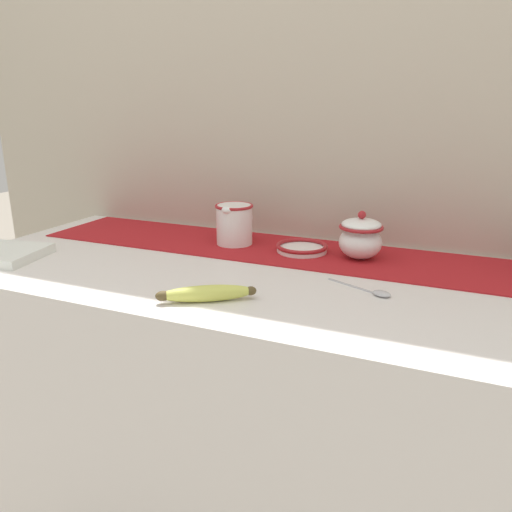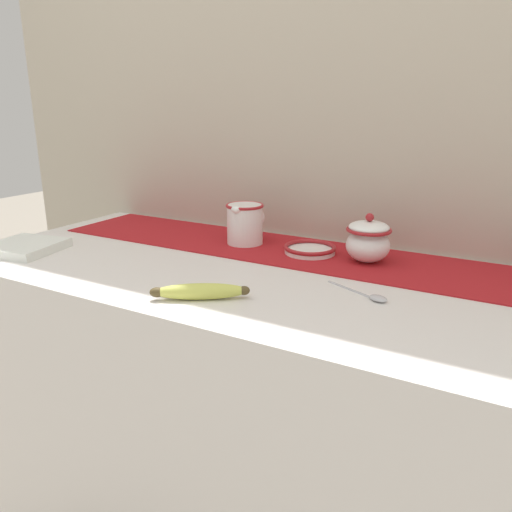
# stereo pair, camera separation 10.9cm
# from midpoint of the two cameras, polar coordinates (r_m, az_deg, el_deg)

# --- Properties ---
(countertop) EXTENTS (1.51, 0.65, 0.90)m
(countertop) POSITION_cam_midpoint_polar(r_m,az_deg,el_deg) (1.37, -2.02, -19.90)
(countertop) COLOR silver
(countertop) RESTS_ON ground_plane
(back_wall) EXTENTS (2.31, 0.04, 2.40)m
(back_wall) POSITION_cam_midpoint_polar(r_m,az_deg,el_deg) (1.41, 3.79, 14.07)
(back_wall) COLOR #B7AD99
(back_wall) RESTS_ON ground_plane
(table_runner) EXTENTS (1.39, 0.27, 0.00)m
(table_runner) POSITION_cam_midpoint_polar(r_m,az_deg,el_deg) (1.31, 1.09, 0.64)
(table_runner) COLOR #A8191E
(table_runner) RESTS_ON countertop
(cream_pitcher) EXTENTS (0.10, 0.12, 0.11)m
(cream_pitcher) POSITION_cam_midpoint_polar(r_m,az_deg,el_deg) (1.36, -4.78, 3.79)
(cream_pitcher) COLOR white
(cream_pitcher) RESTS_ON countertop
(sugar_bowl) EXTENTS (0.11, 0.11, 0.12)m
(sugar_bowl) POSITION_cam_midpoint_polar(r_m,az_deg,el_deg) (1.24, 9.41, 2.08)
(sugar_bowl) COLOR white
(sugar_bowl) RESTS_ON countertop
(small_dish) EXTENTS (0.13, 0.13, 0.02)m
(small_dish) POSITION_cam_midpoint_polar(r_m,az_deg,el_deg) (1.29, 2.85, 0.92)
(small_dish) COLOR white
(small_dish) RESTS_ON countertop
(banana) EXTENTS (0.18, 0.13, 0.03)m
(banana) POSITION_cam_midpoint_polar(r_m,az_deg,el_deg) (0.98, -8.86, -4.31)
(banana) COLOR #CCD156
(banana) RESTS_ON countertop
(spoon) EXTENTS (0.15, 0.08, 0.01)m
(spoon) POSITION_cam_midpoint_polar(r_m,az_deg,el_deg) (1.03, 10.81, -4.19)
(spoon) COLOR #B7B7BC
(spoon) RESTS_ON countertop
(napkin_stack) EXTENTS (0.20, 0.20, 0.02)m
(napkin_stack) POSITION_cam_midpoint_polar(r_m,az_deg,el_deg) (1.41, -28.70, 0.17)
(napkin_stack) COLOR white
(napkin_stack) RESTS_ON countertop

